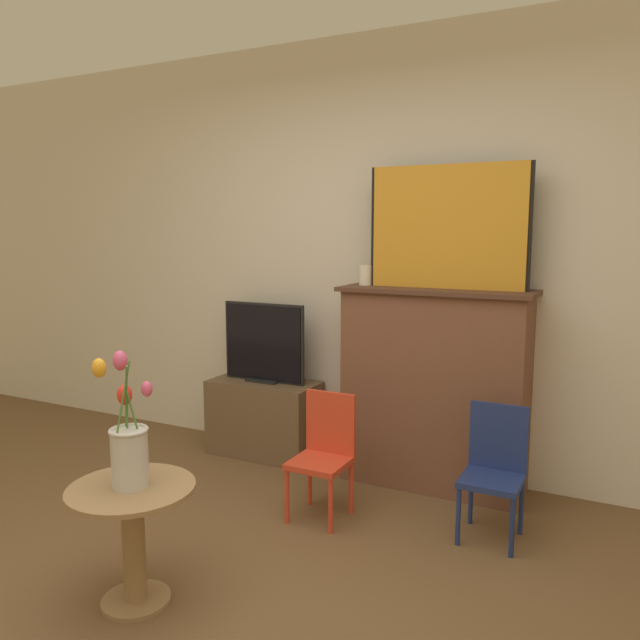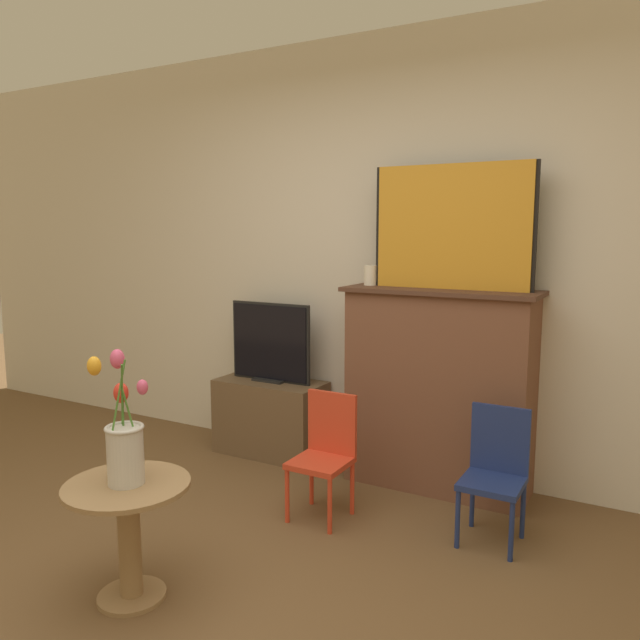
{
  "view_description": "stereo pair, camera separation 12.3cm",
  "coord_description": "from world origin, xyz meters",
  "px_view_note": "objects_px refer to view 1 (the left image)",
  "views": [
    {
      "loc": [
        1.36,
        -1.56,
        1.52
      ],
      "look_at": [
        -0.02,
        1.15,
        1.07
      ],
      "focal_mm": 35.0,
      "sensor_mm": 36.0,
      "label": 1
    },
    {
      "loc": [
        1.47,
        -1.5,
        1.52
      ],
      "look_at": [
        -0.02,
        1.15,
        1.07
      ],
      "focal_mm": 35.0,
      "sensor_mm": 36.0,
      "label": 2
    }
  ],
  "objects_px": {
    "painting": "(447,227)",
    "vase_tulips": "(128,444)",
    "chair_red": "(324,449)",
    "chair_blue": "(494,465)",
    "tv_monitor": "(264,344)"
  },
  "relations": [
    {
      "from": "chair_red",
      "to": "chair_blue",
      "type": "xyz_separation_m",
      "value": [
        0.85,
        0.18,
        0.0
      ]
    },
    {
      "from": "vase_tulips",
      "to": "tv_monitor",
      "type": "bearing_deg",
      "value": 104.33
    },
    {
      "from": "painting",
      "to": "chair_blue",
      "type": "distance_m",
      "value": 1.32
    },
    {
      "from": "chair_red",
      "to": "vase_tulips",
      "type": "distance_m",
      "value": 1.16
    },
    {
      "from": "painting",
      "to": "chair_red",
      "type": "xyz_separation_m",
      "value": [
        -0.45,
        -0.65,
        -1.16
      ]
    },
    {
      "from": "chair_red",
      "to": "chair_blue",
      "type": "height_order",
      "value": "same"
    },
    {
      "from": "chair_red",
      "to": "chair_blue",
      "type": "bearing_deg",
      "value": 11.71
    },
    {
      "from": "chair_blue",
      "to": "vase_tulips",
      "type": "relative_size",
      "value": 1.21
    },
    {
      "from": "painting",
      "to": "chair_blue",
      "type": "relative_size",
      "value": 1.4
    },
    {
      "from": "painting",
      "to": "vase_tulips",
      "type": "relative_size",
      "value": 1.7
    },
    {
      "from": "tv_monitor",
      "to": "chair_blue",
      "type": "height_order",
      "value": "tv_monitor"
    },
    {
      "from": "tv_monitor",
      "to": "chair_blue",
      "type": "relative_size",
      "value": 0.91
    },
    {
      "from": "chair_red",
      "to": "painting",
      "type": "bearing_deg",
      "value": 55.66
    },
    {
      "from": "painting",
      "to": "vase_tulips",
      "type": "distance_m",
      "value": 2.07
    },
    {
      "from": "painting",
      "to": "chair_red",
      "type": "distance_m",
      "value": 1.41
    }
  ]
}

